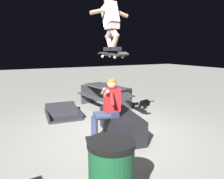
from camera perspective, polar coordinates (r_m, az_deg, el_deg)
ground_plane at (r=5.06m, az=-0.03°, el=-12.31°), size 40.00×40.00×0.00m
ledge_box_main at (r=4.96m, az=2.45°, el=-9.44°), size 1.64×0.91×0.54m
person_sitting_on_ledge at (r=4.55m, az=-1.34°, el=-4.58°), size 0.60×0.78×1.38m
skateboard at (r=4.47m, az=-0.01°, el=9.56°), size 1.02×0.22×0.13m
skater_airborne at (r=4.56m, az=-0.37°, el=18.23°), size 0.62×0.89×1.12m
kicker_ramp at (r=6.58m, az=-13.23°, el=-6.54°), size 1.36×1.08×0.40m
picnic_table_back at (r=7.42m, az=-1.83°, el=-0.84°), size 1.89×1.59×0.75m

